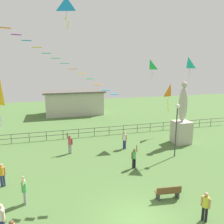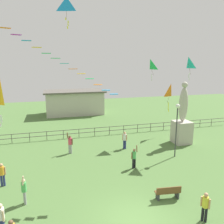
{
  "view_description": "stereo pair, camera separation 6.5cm",
  "coord_description": "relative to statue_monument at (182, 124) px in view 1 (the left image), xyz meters",
  "views": [
    {
      "loc": [
        -3.88,
        -9.18,
        7.8
      ],
      "look_at": [
        0.38,
        5.85,
        4.43
      ],
      "focal_mm": 35.71,
      "sensor_mm": 36.0,
      "label": 1
    },
    {
      "loc": [
        -3.82,
        -9.19,
        7.8
      ],
      "look_at": [
        0.38,
        5.85,
        4.43
      ],
      "focal_mm": 35.71,
      "sensor_mm": 36.0,
      "label": 2
    }
  ],
  "objects": [
    {
      "name": "kite_0",
      "position": [
        -14.89,
        -6.19,
        4.43
      ],
      "size": [
        0.95,
        0.9,
        2.61
      ],
      "color": "yellow"
    },
    {
      "name": "person_2",
      "position": [
        -5.32,
        -10.44,
        -1.09
      ],
      "size": [
        0.32,
        0.41,
        1.59
      ],
      "color": "black",
      "rests_on": "ground_plane"
    },
    {
      "name": "kite_4",
      "position": [
        0.11,
        2.7,
        2.89
      ],
      "size": [
        0.91,
        0.75,
        3.12
      ],
      "color": "orange"
    },
    {
      "name": "pavilion_building",
      "position": [
        -8.82,
        16.5,
        -0.12
      ],
      "size": [
        9.3,
        5.08,
        3.72
      ],
      "color": "#B7B2A3",
      "rests_on": "ground_plane"
    },
    {
      "name": "person_4",
      "position": [
        -6.6,
        -3.96,
        -1.08
      ],
      "size": [
        0.48,
        0.29,
        1.83
      ],
      "color": "black",
      "rests_on": "ground_plane"
    },
    {
      "name": "person_6",
      "position": [
        -14.95,
        -8.68,
        -1.08
      ],
      "size": [
        0.33,
        0.4,
        1.6
      ],
      "color": "navy",
      "rests_on": "ground_plane"
    },
    {
      "name": "statue_monument",
      "position": [
        0.0,
        0.0,
        0.0
      ],
      "size": [
        1.61,
        1.61,
        6.14
      ],
      "color": "#B2AD9E",
      "rests_on": "ground_plane"
    },
    {
      "name": "kite_6",
      "position": [
        -1.27,
        -2.17,
        5.84
      ],
      "size": [
        0.52,
        1.03,
        1.94
      ],
      "color": "#19B2B2"
    },
    {
      "name": "person_1",
      "position": [
        -6.01,
        0.01,
        -1.05
      ],
      "size": [
        0.37,
        0.39,
        1.66
      ],
      "color": "navy",
      "rests_on": "ground_plane"
    },
    {
      "name": "kite_3",
      "position": [
        -2.9,
        1.7,
        5.66
      ],
      "size": [
        0.89,
        1.0,
        2.07
      ],
      "color": "#1EB759"
    },
    {
      "name": "park_bench",
      "position": [
        -6.14,
        -8.27,
        -1.54
      ],
      "size": [
        1.54,
        0.59,
        0.85
      ],
      "color": "brown",
      "rests_on": "ground_plane"
    },
    {
      "name": "person_5",
      "position": [
        -14.18,
        -6.48,
        -1.09
      ],
      "size": [
        0.29,
        0.48,
        1.81
      ],
      "color": "#99999E",
      "rests_on": "ground_plane"
    },
    {
      "name": "person_0",
      "position": [
        -11.03,
        0.26,
        -1.02
      ],
      "size": [
        0.5,
        0.39,
        1.95
      ],
      "color": "#99999E",
      "rests_on": "ground_plane"
    },
    {
      "name": "kite_2",
      "position": [
        -10.74,
        1.21,
        10.49
      ],
      "size": [
        1.22,
        0.7,
        2.49
      ],
      "color": "#198CD1"
    },
    {
      "name": "ground_plane",
      "position": [
        -8.63,
        -9.5,
        -2.0
      ],
      "size": [
        80.0,
        80.0,
        0.0
      ],
      "primitive_type": "plane",
      "color": "#4C7038"
    },
    {
      "name": "streamer_kite",
      "position": [
        -14.45,
        -6.19,
        7.81
      ],
      "size": [
        7.07,
        1.54,
        4.63
      ],
      "color": "#B22DB2"
    },
    {
      "name": "waterfront_railing",
      "position": [
        -8.93,
        4.5,
        -1.37
      ],
      "size": [
        36.03,
        0.06,
        0.95
      ],
      "color": "#4C4742",
      "rests_on": "ground_plane"
    },
    {
      "name": "lamppost",
      "position": [
        -2.43,
        -2.87,
        1.33
      ],
      "size": [
        0.36,
        0.36,
        4.6
      ],
      "color": "#38383D",
      "rests_on": "ground_plane"
    },
    {
      "name": "person_7",
      "position": [
        -15.75,
        -4.07,
        -1.09
      ],
      "size": [
        0.48,
        0.29,
        1.58
      ],
      "color": "navy",
      "rests_on": "ground_plane"
    }
  ]
}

